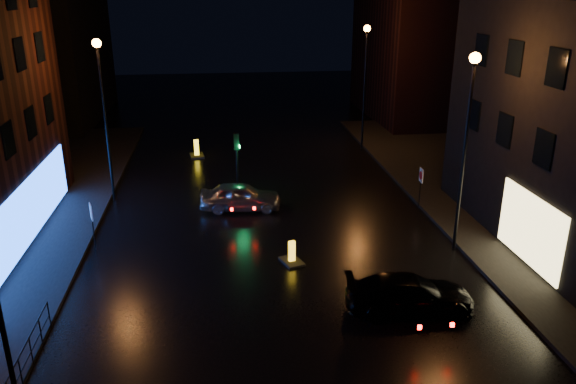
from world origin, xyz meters
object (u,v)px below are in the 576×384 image
traffic_signal (238,186)px  bollard_far (197,153)px  bollard_near (292,258)px  road_sign_left (92,216)px  dark_sedan (410,294)px  road_sign_right (421,179)px  silver_hatchback (241,196)px

traffic_signal → bollard_far: bearing=107.5°
bollard_near → road_sign_left: (-8.28, 2.31, 1.37)m
dark_sedan → road_sign_right: bearing=-17.0°
traffic_signal → dark_sedan: traffic_signal is taller
traffic_signal → road_sign_right: (9.10, -3.29, 1.12)m
dark_sedan → bollard_far: dark_sedan is taller
road_sign_right → bollard_near: bearing=37.4°
traffic_signal → bollard_near: 8.56m
traffic_signal → bollard_near: (1.84, -8.36, -0.29)m
traffic_signal → bollard_near: bearing=-77.6°
traffic_signal → dark_sedan: 13.63m
traffic_signal → road_sign_left: (-6.45, -6.05, 1.08)m
traffic_signal → road_sign_right: traffic_signal is taller
road_sign_right → dark_sedan: bearing=70.8°
dark_sedan → road_sign_right: road_sign_right is taller
silver_hatchback → bollard_far: (-2.46, 9.84, -0.44)m
bollard_near → dark_sedan: bearing=-67.7°
bollard_near → road_sign_left: size_ratio=0.60×
silver_hatchback → dark_sedan: (5.39, -10.33, -0.05)m
bollard_far → road_sign_left: bearing=-113.8°
bollard_near → silver_hatchback: bearing=87.5°
dark_sedan → bollard_far: size_ratio=3.16×
bollard_far → road_sign_right: 15.95m
bollard_near → bollard_far: size_ratio=0.90×
dark_sedan → road_sign_left: 13.55m
bollard_near → bollard_far: bearing=86.2°
road_sign_left → road_sign_right: size_ratio=0.98×
bollard_near → bollard_far: (-4.25, 16.03, 0.04)m
traffic_signal → road_sign_right: bearing=-19.9°
traffic_signal → road_sign_left: bearing=-136.8°
silver_hatchback → dark_sedan: bearing=-148.2°
traffic_signal → dark_sedan: bearing=-66.5°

